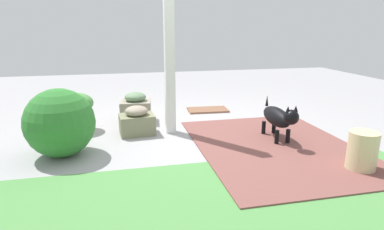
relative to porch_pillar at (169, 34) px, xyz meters
The scene contains 10 objects.
ground_plane 1.31m from the porch_pillar, 159.34° to the left, with size 12.00×12.00×0.00m, color #A09DA0.
brick_path 1.89m from the porch_pillar, 142.98° to the left, with size 1.80×2.40×0.02m, color brown.
porch_pillar is the anchor object (origin of this frame).
stone_planter_nearest 1.31m from the porch_pillar, 54.97° to the right, with size 0.48×0.44×0.45m.
stone_planter_near 1.20m from the porch_pillar, ahead, with size 0.47×0.37×0.38m.
round_shrub 1.68m from the porch_pillar, 23.23° to the left, with size 0.75×0.75×0.75m, color #2F7A2F.
terracotta_pot_broad 1.60m from the porch_pillar, 16.46° to the right, with size 0.46×0.46×0.52m.
dog 1.70m from the porch_pillar, 152.69° to the left, with size 0.21×0.76×0.52m.
ceramic_urn 2.54m from the porch_pillar, 135.78° to the left, with size 0.28×0.28×0.40m, color beige.
doormat 1.80m from the porch_pillar, 128.52° to the right, with size 0.66×0.38×0.03m, color brown.
Camera 1 is at (0.88, 4.06, 1.38)m, focal length 30.49 mm.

